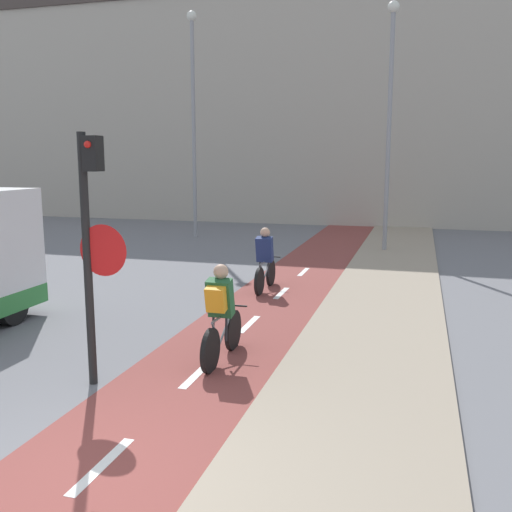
% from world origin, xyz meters
% --- Properties ---
extents(ground_plane, '(120.00, 120.00, 0.00)m').
position_xyz_m(ground_plane, '(0.00, 0.00, 0.00)').
color(ground_plane, slate).
extents(bike_lane, '(2.04, 60.00, 0.02)m').
position_xyz_m(bike_lane, '(0.00, 0.01, 0.01)').
color(bike_lane, brown).
rests_on(bike_lane, ground_plane).
extents(building_row_background, '(60.00, 5.20, 10.74)m').
position_xyz_m(building_row_background, '(0.00, 23.79, 5.38)').
color(building_row_background, '#B2A899').
rests_on(building_row_background, ground_plane).
extents(traffic_light_pole, '(0.67, 0.25, 3.31)m').
position_xyz_m(traffic_light_pole, '(-1.16, 2.35, 2.04)').
color(traffic_light_pole, black).
rests_on(traffic_light_pole, ground_plane).
extents(street_lamp_far, '(0.36, 0.36, 8.22)m').
position_xyz_m(street_lamp_far, '(-5.37, 16.21, 4.91)').
color(street_lamp_far, gray).
rests_on(street_lamp_far, ground_plane).
extents(street_lamp_sidewalk, '(0.36, 0.36, 7.69)m').
position_xyz_m(street_lamp_sidewalk, '(1.82, 14.74, 4.63)').
color(street_lamp_sidewalk, gray).
rests_on(street_lamp_sidewalk, ground_plane).
extents(cyclist_near, '(0.46, 1.65, 1.47)m').
position_xyz_m(cyclist_near, '(0.14, 3.60, 0.71)').
color(cyclist_near, black).
rests_on(cyclist_near, ground_plane).
extents(cyclist_far, '(0.46, 1.62, 1.45)m').
position_xyz_m(cyclist_far, '(-0.44, 8.22, 0.66)').
color(cyclist_far, black).
rests_on(cyclist_far, ground_plane).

